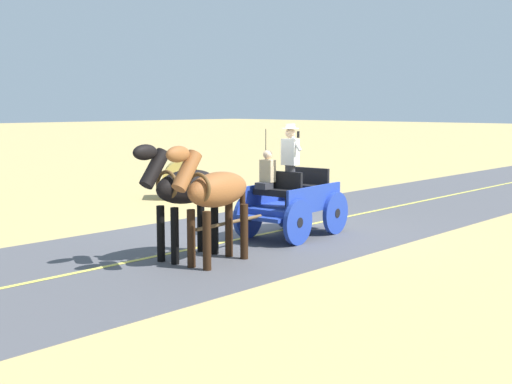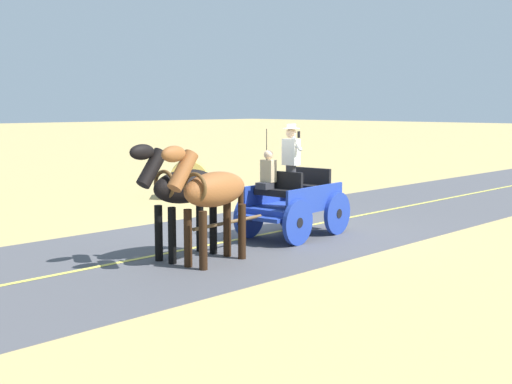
{
  "view_description": "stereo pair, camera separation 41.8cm",
  "coord_description": "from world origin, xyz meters",
  "views": [
    {
      "loc": [
        -10.0,
        11.71,
        2.87
      ],
      "look_at": [
        -0.6,
        1.52,
        1.1
      ],
      "focal_mm": 47.2,
      "sensor_mm": 36.0,
      "label": 1
    },
    {
      "loc": [
        -10.3,
        11.42,
        2.87
      ],
      "look_at": [
        -0.6,
        1.52,
        1.1
      ],
      "focal_mm": 47.2,
      "sensor_mm": 36.0,
      "label": 2
    }
  ],
  "objects": [
    {
      "name": "ground_plane",
      "position": [
        0.0,
        0.0,
        0.0
      ],
      "size": [
        200.0,
        200.0,
        0.0
      ],
      "primitive_type": "plane",
      "color": "tan"
    },
    {
      "name": "road_surface",
      "position": [
        0.0,
        0.0,
        0.0
      ],
      "size": [
        5.82,
        160.0,
        0.01
      ],
      "primitive_type": "cube",
      "color": "#4C4C51",
      "rests_on": "ground"
    },
    {
      "name": "road_centre_stripe",
      "position": [
        0.0,
        0.0,
        0.01
      ],
      "size": [
        0.12,
        160.0,
        0.0
      ],
      "primitive_type": "cube",
      "color": "#DBCC4C",
      "rests_on": "road_surface"
    },
    {
      "name": "horse_drawn_carriage",
      "position": [
        -0.61,
        0.4,
        0.82
      ],
      "size": [
        1.64,
        4.52,
        2.5
      ],
      "color": "#1E3899",
      "rests_on": "ground"
    },
    {
      "name": "horse_near_side",
      "position": [
        -1.29,
        3.38,
        1.32
      ],
      "size": [
        0.74,
        2.14,
        2.21
      ],
      "color": "brown",
      "rests_on": "ground"
    },
    {
      "name": "horse_off_side",
      "position": [
        -0.54,
        3.45,
        1.32
      ],
      "size": [
        0.68,
        2.14,
        2.21
      ],
      "color": "black",
      "rests_on": "ground"
    },
    {
      "name": "hay_bale",
      "position": [
        5.87,
        -2.08,
        0.6
      ],
      "size": [
        1.62,
        1.63,
        1.2
      ],
      "primitive_type": "cylinder",
      "rotation": [
        0.0,
        1.57,
        2.42
      ],
      "color": "gold",
      "rests_on": "ground"
    }
  ]
}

